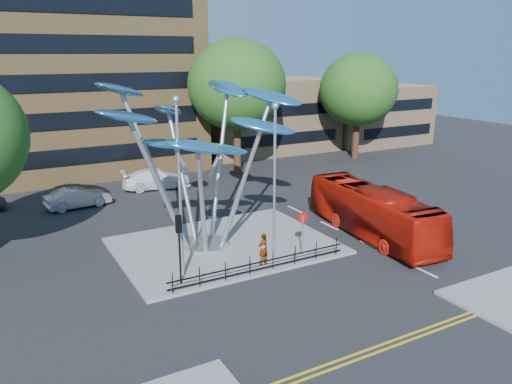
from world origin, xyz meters
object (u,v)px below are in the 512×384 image
street_lamp_left (179,172)px  parked_car_right (157,179)px  tree_far (358,90)px  pedestrian (263,249)px  street_lamp_right (275,168)px  parked_car_mid (78,198)px  no_entry_sign_island (303,226)px  tree_right (237,85)px  red_bus (372,212)px  traffic_light_island (179,235)px  leaf_sculpture (199,128)px

street_lamp_left → parked_car_right: street_lamp_left is taller
tree_far → pedestrian: 30.36m
street_lamp_right → parked_car_mid: 17.31m
tree_far → no_entry_sign_island: 28.42m
tree_right → parked_car_right: 11.11m
red_bus → parked_car_mid: (-14.63, 14.67, -0.77)m
street_lamp_left → parked_car_mid: size_ratio=1.95×
street_lamp_left → parked_car_mid: bearing=99.7°
street_lamp_left → street_lamp_right: street_lamp_left is taller
traffic_light_island → parked_car_right: (4.72, 17.85, -1.80)m
tree_right → red_bus: (-0.34, -18.67, -6.53)m
no_entry_sign_island → street_lamp_left: bearing=171.4°
pedestrian → parked_car_mid: size_ratio=0.37×
street_lamp_left → tree_far: bearing=34.9°
parked_car_right → red_bus: bearing=-147.7°
leaf_sculpture → pedestrian: size_ratio=7.58×
street_lamp_right → parked_car_right: bearing=92.6°
street_lamp_left → red_bus: 12.75m
leaf_sculpture → parked_car_right: leaf_sculpture is taller
tree_right → street_lamp_left: 22.49m
leaf_sculpture → street_lamp_left: (-2.43, -3.18, -1.52)m
traffic_light_island → no_entry_sign_island: traffic_light_island is taller
pedestrian → parked_car_mid: bearing=-79.7°
red_bus → pedestrian: size_ratio=6.47×
no_entry_sign_island → traffic_light_island: bearing=-179.9°
leaf_sculpture → parked_car_mid: 13.77m
pedestrian → parked_car_right: bearing=-103.0°
tree_far → parked_car_right: bearing=-175.8°
no_entry_sign_island → tree_far: bearing=44.3°
leaf_sculpture → street_lamp_right: size_ratio=1.53×
tree_right → no_entry_sign_island: bearing=-107.1°
red_bus → parked_car_right: red_bus is taller
street_lamp_right → red_bus: bearing=2.6°
street_lamp_left → parked_car_mid: (-2.47, 14.50, -4.61)m
parked_car_right → leaf_sculpture: bearing=179.8°
traffic_light_island → red_bus: (12.66, 0.83, -1.10)m
traffic_light_island → parked_car_mid: 15.74m
tree_far → no_entry_sign_island: bearing=-135.7°
tree_right → no_entry_sign_island: size_ratio=4.94×
tree_right → street_lamp_left: (-12.50, -18.50, -2.68)m
tree_far → leaf_sculpture: 28.53m
leaf_sculpture → red_bus: 11.60m
red_bus → parked_car_mid: red_bus is taller
traffic_light_island → street_lamp_right: bearing=5.2°
pedestrian → tree_far: bearing=-151.5°
tree_right → pedestrian: (-8.45, -19.50, -7.05)m
tree_far → no_entry_sign_island: tree_far is taller
no_entry_sign_island → parked_car_right: 18.00m
traffic_light_island → pedestrian: bearing=0.0°
tree_right → traffic_light_island: bearing=-123.7°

